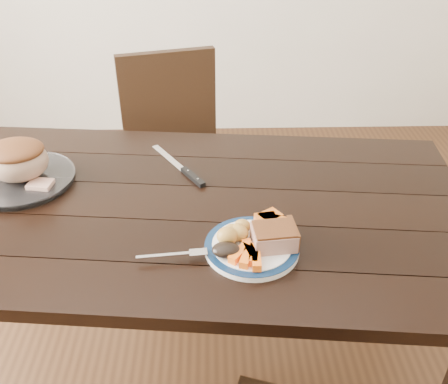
{
  "coord_description": "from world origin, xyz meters",
  "views": [
    {
      "loc": [
        0.05,
        -1.2,
        1.59
      ],
      "look_at": [
        0.08,
        -0.02,
        0.8
      ],
      "focal_mm": 40.0,
      "sensor_mm": 36.0,
      "label": 1
    }
  ],
  "objects_px": {
    "dinner_plate": "(252,247)",
    "carving_knife": "(187,172)",
    "chair_far": "(176,150)",
    "serving_platter": "(22,180)",
    "pork_slice": "(274,237)",
    "fork": "(177,255)",
    "roast_joint": "(17,161)",
    "dining_table": "(198,228)"
  },
  "relations": [
    {
      "from": "roast_joint",
      "to": "dining_table",
      "type": "bearing_deg",
      "value": -12.94
    },
    {
      "from": "serving_platter",
      "to": "fork",
      "type": "height_order",
      "value": "fork"
    },
    {
      "from": "serving_platter",
      "to": "carving_knife",
      "type": "xyz_separation_m",
      "value": [
        0.51,
        0.04,
        -0.0
      ]
    },
    {
      "from": "pork_slice",
      "to": "fork",
      "type": "distance_m",
      "value": 0.25
    },
    {
      "from": "serving_platter",
      "to": "roast_joint",
      "type": "bearing_deg",
      "value": 90.0
    },
    {
      "from": "dining_table",
      "to": "serving_platter",
      "type": "xyz_separation_m",
      "value": [
        -0.55,
        0.13,
        0.1
      ]
    },
    {
      "from": "dinner_plate",
      "to": "fork",
      "type": "height_order",
      "value": "fork"
    },
    {
      "from": "chair_far",
      "to": "dinner_plate",
      "type": "relative_size",
      "value": 3.81
    },
    {
      "from": "dinner_plate",
      "to": "serving_platter",
      "type": "xyz_separation_m",
      "value": [
        -0.69,
        0.34,
        0.0
      ]
    },
    {
      "from": "dining_table",
      "to": "fork",
      "type": "relative_size",
      "value": 9.41
    },
    {
      "from": "dinner_plate",
      "to": "pork_slice",
      "type": "xyz_separation_m",
      "value": [
        0.05,
        -0.0,
        0.04
      ]
    },
    {
      "from": "dinner_plate",
      "to": "pork_slice",
      "type": "bearing_deg",
      "value": -4.76
    },
    {
      "from": "dining_table",
      "to": "fork",
      "type": "height_order",
      "value": "fork"
    },
    {
      "from": "serving_platter",
      "to": "pork_slice",
      "type": "height_order",
      "value": "pork_slice"
    },
    {
      "from": "roast_joint",
      "to": "carving_knife",
      "type": "xyz_separation_m",
      "value": [
        0.51,
        0.04,
        -0.07
      ]
    },
    {
      "from": "chair_far",
      "to": "fork",
      "type": "distance_m",
      "value": 1.02
    },
    {
      "from": "carving_knife",
      "to": "fork",
      "type": "bearing_deg",
      "value": -33.53
    },
    {
      "from": "dinner_plate",
      "to": "carving_knife",
      "type": "xyz_separation_m",
      "value": [
        -0.18,
        0.38,
        -0.0
      ]
    },
    {
      "from": "pork_slice",
      "to": "carving_knife",
      "type": "relative_size",
      "value": 0.38
    },
    {
      "from": "serving_platter",
      "to": "fork",
      "type": "xyz_separation_m",
      "value": [
        0.5,
        -0.38,
        0.01
      ]
    },
    {
      "from": "chair_far",
      "to": "dinner_plate",
      "type": "height_order",
      "value": "chair_far"
    },
    {
      "from": "dinner_plate",
      "to": "fork",
      "type": "bearing_deg",
      "value": -169.01
    },
    {
      "from": "chair_far",
      "to": "serving_platter",
      "type": "distance_m",
      "value": 0.78
    },
    {
      "from": "serving_platter",
      "to": "roast_joint",
      "type": "distance_m",
      "value": 0.07
    },
    {
      "from": "dining_table",
      "to": "dinner_plate",
      "type": "height_order",
      "value": "dinner_plate"
    },
    {
      "from": "chair_far",
      "to": "carving_knife",
      "type": "distance_m",
      "value": 0.62
    },
    {
      "from": "serving_platter",
      "to": "pork_slice",
      "type": "bearing_deg",
      "value": -24.86
    },
    {
      "from": "dining_table",
      "to": "fork",
      "type": "distance_m",
      "value": 0.28
    },
    {
      "from": "dining_table",
      "to": "chair_far",
      "type": "bearing_deg",
      "value": 98.81
    },
    {
      "from": "serving_platter",
      "to": "roast_joint",
      "type": "relative_size",
      "value": 1.69
    },
    {
      "from": "dining_table",
      "to": "chair_far",
      "type": "relative_size",
      "value": 1.81
    },
    {
      "from": "dinner_plate",
      "to": "carving_knife",
      "type": "height_order",
      "value": "dinner_plate"
    },
    {
      "from": "chair_far",
      "to": "dining_table",
      "type": "bearing_deg",
      "value": 84.06
    },
    {
      "from": "fork",
      "to": "dining_table",
      "type": "bearing_deg",
      "value": 74.67
    },
    {
      "from": "serving_platter",
      "to": "fork",
      "type": "bearing_deg",
      "value": -36.9
    },
    {
      "from": "serving_platter",
      "to": "pork_slice",
      "type": "relative_size",
      "value": 2.93
    },
    {
      "from": "dinner_plate",
      "to": "roast_joint",
      "type": "distance_m",
      "value": 0.77
    },
    {
      "from": "fork",
      "to": "carving_knife",
      "type": "relative_size",
      "value": 0.64
    },
    {
      "from": "dining_table",
      "to": "chair_far",
      "type": "distance_m",
      "value": 0.76
    },
    {
      "from": "chair_far",
      "to": "fork",
      "type": "height_order",
      "value": "chair_far"
    },
    {
      "from": "dining_table",
      "to": "chair_far",
      "type": "height_order",
      "value": "chair_far"
    },
    {
      "from": "dinner_plate",
      "to": "serving_platter",
      "type": "bearing_deg",
      "value": 153.76
    }
  ]
}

